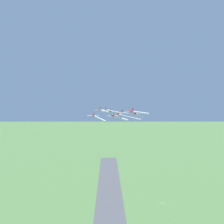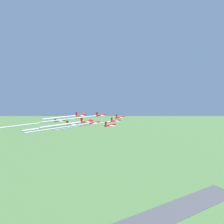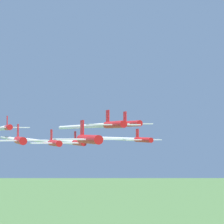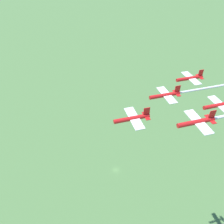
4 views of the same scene
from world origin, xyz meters
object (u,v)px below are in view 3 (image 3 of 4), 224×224
at_px(jet_0, 88,139).
at_px(jet_8, 8,127).
at_px(jet_2, 20,140).
at_px(jet_4, 54,143).
at_px(jet_6, 143,140).
at_px(jet_7, 78,143).
at_px(jet_1, 114,124).
at_px(jet_3, 131,124).

xyz_separation_m(jet_0, jet_8, (-34.16, -25.91, 2.10)).
relative_size(jet_2, jet_4, 1.00).
distance_m(jet_6, jet_7, 16.51).
xyz_separation_m(jet_6, jet_7, (7.25, -14.82, -0.67)).
relative_size(jet_4, jet_8, 1.00).
relative_size(jet_7, jet_8, 1.00).
bearing_deg(jet_1, jet_4, -59.53).
distance_m(jet_2, jet_3, 28.63).
xyz_separation_m(jet_6, jet_8, (14.51, -29.63, 2.99)).
relative_size(jet_2, jet_6, 1.00).
xyz_separation_m(jet_1, jet_7, (-25.19, -12.33, -3.91)).
xyz_separation_m(jet_1, jet_6, (-32.44, 2.48, -3.24)).
bearing_deg(jet_3, jet_4, -0.00).
bearing_deg(jet_0, jet_4, -90.00).
bearing_deg(jet_6, jet_8, -0.00).
relative_size(jet_2, jet_8, 1.00).
bearing_deg(jet_1, jet_8, -59.53).
bearing_deg(jet_3, jet_8, -29.54).
bearing_deg(jet_4, jet_8, -59.53).
bearing_deg(jet_8, jet_0, 101.09).
relative_size(jet_0, jet_7, 1.00).
xyz_separation_m(jet_3, jet_7, (-8.97, -13.58, -4.39)).
distance_m(jet_0, jet_4, 28.07).
xyz_separation_m(jet_0, jet_4, (-25.19, -12.33, -1.20)).
xyz_separation_m(jet_0, jet_6, (-48.67, 3.73, -0.90)).
distance_m(jet_3, jet_8, 28.45).
xyz_separation_m(jet_1, jet_3, (-16.22, 1.24, 0.48)).
bearing_deg(jet_0, jet_1, -120.47).
bearing_deg(jet_2, jet_1, -180.00).
distance_m(jet_4, jet_7, 16.27).
relative_size(jet_1, jet_3, 1.00).
bearing_deg(jet_1, jet_0, 59.53).
xyz_separation_m(jet_4, jet_8, (-8.97, -13.58, 3.30)).
bearing_deg(jet_4, jet_0, 90.00).
bearing_deg(jet_4, jet_7, -120.47).
height_order(jet_0, jet_3, jet_3).
bearing_deg(jet_4, jet_2, 59.53).
distance_m(jet_0, jet_6, 48.82).
bearing_deg(jet_2, jet_4, -120.47).
bearing_deg(jet_2, jet_8, -90.00).
bearing_deg(jet_3, jet_6, -120.47).
bearing_deg(jet_4, jet_1, 120.47).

